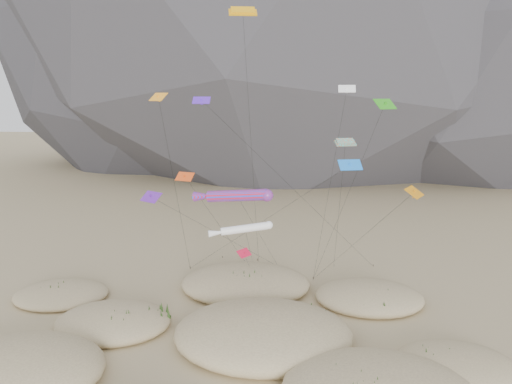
% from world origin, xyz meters
% --- Properties ---
extents(ground, '(500.00, 500.00, 0.00)m').
position_xyz_m(ground, '(0.00, 0.00, 0.00)').
color(ground, '#CCB789').
rests_on(ground, ground).
extents(dunes, '(49.29, 38.54, 3.72)m').
position_xyz_m(dunes, '(-0.70, 3.27, 0.69)').
color(dunes, '#CCB789').
rests_on(dunes, ground).
extents(dune_grass, '(41.18, 28.80, 1.49)m').
position_xyz_m(dune_grass, '(0.45, 2.02, 0.85)').
color(dune_grass, black).
rests_on(dune_grass, ground).
extents(kite_stakes, '(23.86, 7.24, 0.30)m').
position_xyz_m(kite_stakes, '(1.85, 23.68, 0.15)').
color(kite_stakes, '#3F2D1E').
rests_on(kite_stakes, ground).
extents(rainbow_tube_kite, '(8.60, 14.97, 13.14)m').
position_xyz_m(rainbow_tube_kite, '(-1.09, 10.62, 12.18)').
color(rainbow_tube_kite, red).
rests_on(rainbow_tube_kite, ground).
extents(white_tube_kite, '(6.01, 20.11, 10.38)m').
position_xyz_m(white_tube_kite, '(0.11, 6.90, 9.75)').
color(white_tube_kite, white).
rests_on(white_tube_kite, ground).
extents(orange_parafoil, '(2.80, 13.53, 30.39)m').
position_xyz_m(orange_parafoil, '(-0.17, 11.12, 29.50)').
color(orange_parafoil, orange).
rests_on(orange_parafoil, ground).
extents(multi_parafoil, '(2.46, 9.99, 17.63)m').
position_xyz_m(multi_parafoil, '(10.26, 15.58, 17.00)').
color(multi_parafoil, '#E14117').
rests_on(multi_parafoil, ground).
extents(delta_kites, '(28.19, 19.82, 23.16)m').
position_xyz_m(delta_kites, '(2.69, 11.45, 16.00)').
color(delta_kites, orange).
rests_on(delta_kites, ground).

